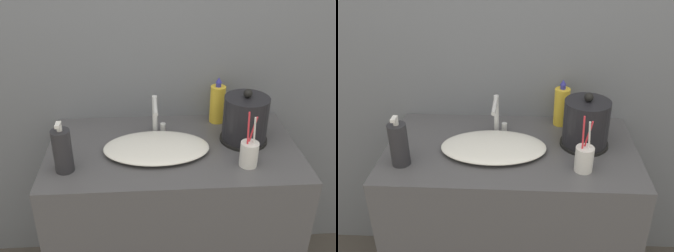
{
  "view_description": "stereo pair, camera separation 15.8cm",
  "coord_description": "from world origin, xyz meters",
  "views": [
    {
      "loc": [
        -0.11,
        -1.1,
        1.67
      ],
      "look_at": [
        -0.02,
        0.29,
        0.91
      ],
      "focal_mm": 42.0,
      "sensor_mm": 36.0,
      "label": 1
    },
    {
      "loc": [
        0.05,
        -1.1,
        1.67
      ],
      "look_at": [
        -0.02,
        0.29,
        0.91
      ],
      "focal_mm": 42.0,
      "sensor_mm": 36.0,
      "label": 2
    }
  ],
  "objects": [
    {
      "name": "electric_kettle",
      "position": [
        0.3,
        0.33,
        0.91
      ],
      "size": [
        0.2,
        0.2,
        0.24
      ],
      "color": "black",
      "rests_on": "vanity_counter"
    },
    {
      "name": "sink_basin",
      "position": [
        -0.07,
        0.26,
        0.83
      ],
      "size": [
        0.43,
        0.27,
        0.04
      ],
      "color": "white",
      "rests_on": "vanity_counter"
    },
    {
      "name": "shampoo_bottle",
      "position": [
        0.22,
        0.51,
        0.9
      ],
      "size": [
        0.07,
        0.07,
        0.22
      ],
      "color": "gold",
      "rests_on": "vanity_counter"
    },
    {
      "name": "faucet",
      "position": [
        -0.06,
        0.4,
        0.91
      ],
      "size": [
        0.06,
        0.17,
        0.17
      ],
      "color": "silver",
      "rests_on": "vanity_counter"
    },
    {
      "name": "toothbrush_cup",
      "position": [
        0.28,
        0.14,
        0.87
      ],
      "size": [
        0.07,
        0.07,
        0.23
      ],
      "color": "silver",
      "rests_on": "vanity_counter"
    },
    {
      "name": "wall_back",
      "position": [
        0.0,
        0.6,
        1.3
      ],
      "size": [
        6.0,
        0.04,
        2.6
      ],
      "color": "slate",
      "rests_on": "ground_plane"
    },
    {
      "name": "vanity_counter",
      "position": [
        0.0,
        0.29,
        0.41
      ],
      "size": [
        1.04,
        0.58,
        0.81
      ],
      "color": "#4C4C51",
      "rests_on": "ground_plane"
    },
    {
      "name": "lotion_bottle",
      "position": [
        -0.42,
        0.15,
        0.9
      ],
      "size": [
        0.07,
        0.07,
        0.21
      ],
      "color": "#28282D",
      "rests_on": "vanity_counter"
    }
  ]
}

